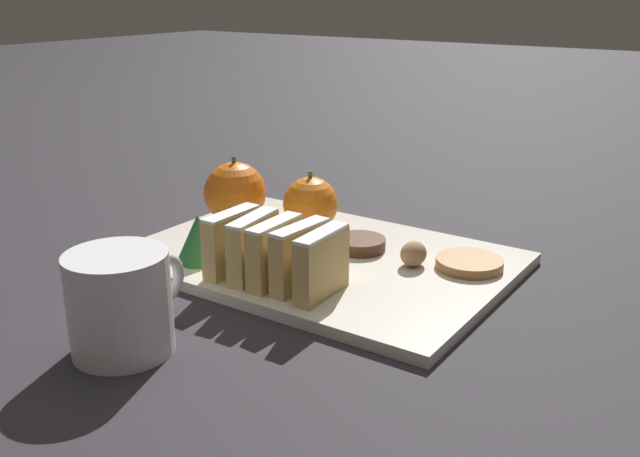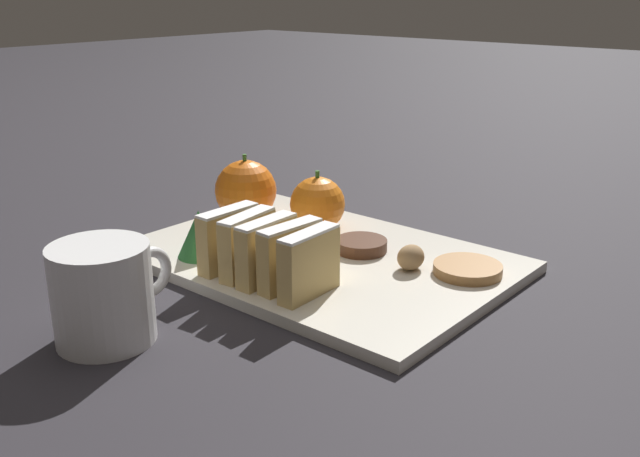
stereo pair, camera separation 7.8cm
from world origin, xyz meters
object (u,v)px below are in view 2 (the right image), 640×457
object	(u,v)px
orange_near	(246,191)
chocolate_cookie	(361,245)
orange_far	(317,204)
walnut	(411,257)
coffee_mug	(104,293)

from	to	relation	value
orange_near	chocolate_cookie	distance (m)	0.18
orange_near	chocolate_cookie	xyz separation A→B (m)	(0.01, -0.18, -0.03)
orange_near	orange_far	xyz separation A→B (m)	(0.03, -0.09, -0.01)
orange_near	walnut	world-z (taller)	orange_near
walnut	chocolate_cookie	bearing A→B (deg)	82.53
orange_far	chocolate_cookie	world-z (taller)	orange_far
orange_far	walnut	distance (m)	0.16
walnut	coffee_mug	size ratio (longest dim) A/B	0.28
orange_far	chocolate_cookie	xyz separation A→B (m)	(-0.02, -0.08, -0.03)
chocolate_cookie	walnut	bearing A→B (deg)	-97.47
walnut	chocolate_cookie	distance (m)	0.07
orange_near	coffee_mug	world-z (taller)	orange_near
orange_far	chocolate_cookie	bearing A→B (deg)	-104.87
orange_far	walnut	world-z (taller)	orange_far
orange_near	walnut	size ratio (longest dim) A/B	2.62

